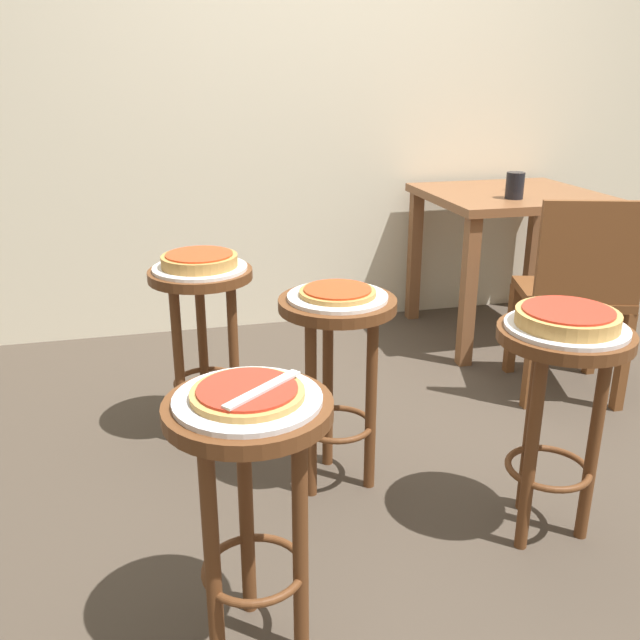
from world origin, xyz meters
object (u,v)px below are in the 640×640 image
(serving_plate_middle, at_px, (566,327))
(pizza_server_knife, at_px, (263,389))
(stool_rear, at_px, (203,315))
(wooden_chair, at_px, (577,291))
(pizza_foreground, at_px, (247,393))
(stool_leftside, at_px, (337,350))
(cup_near_edge, at_px, (515,186))
(serving_plate_rear, at_px, (200,268))
(serving_plate_leftside, at_px, (338,297))
(serving_plate_foreground, at_px, (248,399))
(pizza_leftside, at_px, (338,292))
(stool_foreground, at_px, (251,472))
(pizza_middle, at_px, (567,317))
(condiment_shaker, at_px, (515,183))
(stool_middle, at_px, (558,387))
(pizza_rear, at_px, (199,260))
(dining_table, at_px, (509,217))

(serving_plate_middle, xyz_separation_m, pizza_server_knife, (-0.87, -0.24, 0.03))
(stool_rear, xyz_separation_m, wooden_chair, (1.48, -0.04, -0.01))
(pizza_foreground, bearing_deg, stool_leftside, 59.59)
(pizza_foreground, distance_m, serving_plate_middle, 0.92)
(pizza_foreground, relative_size, cup_near_edge, 2.01)
(pizza_foreground, distance_m, stool_leftside, 0.75)
(serving_plate_rear, xyz_separation_m, pizza_server_knife, (0.04, -1.08, 0.03))
(serving_plate_leftside, height_order, pizza_server_knife, pizza_server_knife)
(serving_plate_foreground, relative_size, pizza_leftside, 1.35)
(stool_foreground, relative_size, serving_plate_leftside, 2.08)
(pizza_middle, bearing_deg, stool_leftside, 142.59)
(serving_plate_middle, bearing_deg, pizza_server_knife, -164.35)
(pizza_foreground, height_order, cup_near_edge, cup_near_edge)
(cup_near_edge, bearing_deg, condiment_shaker, 60.90)
(pizza_foreground, distance_m, pizza_leftside, 0.73)
(pizza_foreground, distance_m, cup_near_edge, 2.17)
(stool_middle, relative_size, serving_plate_rear, 1.95)
(serving_plate_foreground, relative_size, pizza_server_knife, 1.45)
(stool_foreground, xyz_separation_m, pizza_middle, (0.90, 0.22, 0.21))
(stool_leftside, distance_m, pizza_rear, 0.61)
(stool_middle, height_order, pizza_middle, pizza_middle)
(stool_leftside, height_order, serving_plate_leftside, serving_plate_leftside)
(serving_plate_leftside, bearing_deg, pizza_leftside, 0.00)
(serving_plate_leftside, height_order, serving_plate_rear, same)
(pizza_leftside, distance_m, wooden_chair, 1.19)
(pizza_middle, bearing_deg, pizza_foreground, -166.05)
(serving_plate_rear, xyz_separation_m, condiment_shaker, (1.60, 0.73, 0.13))
(serving_plate_foreground, bearing_deg, stool_middle, 13.95)
(stool_leftside, bearing_deg, serving_plate_foreground, -120.41)
(pizza_foreground, bearing_deg, condiment_shaker, 48.38)
(pizza_middle, bearing_deg, stool_foreground, -166.05)
(pizza_foreground, relative_size, serving_plate_middle, 0.74)
(serving_plate_foreground, relative_size, serving_plate_leftside, 1.03)
(pizza_leftside, bearing_deg, cup_near_edge, 40.85)
(serving_plate_middle, distance_m, wooden_chair, 1.00)
(pizza_leftside, bearing_deg, condiment_shaker, 43.57)
(stool_rear, relative_size, serving_plate_rear, 1.95)
(stool_foreground, bearing_deg, dining_table, 48.47)
(stool_rear, bearing_deg, pizza_server_knife, -87.71)
(cup_near_edge, bearing_deg, serving_plate_rear, -160.51)
(pizza_leftside, relative_size, pizza_server_knife, 1.07)
(serving_plate_middle, xyz_separation_m, dining_table, (0.66, 1.54, -0.04))
(stool_middle, distance_m, serving_plate_rear, 1.25)
(stool_middle, relative_size, serving_plate_leftside, 2.08)
(condiment_shaker, bearing_deg, pizza_foreground, -131.62)
(pizza_foreground, distance_m, wooden_chair, 1.80)
(wooden_chair, bearing_deg, pizza_foreground, -145.42)
(serving_plate_middle, relative_size, stool_rear, 0.51)
(stool_foreground, height_order, pizza_foreground, pizza_foreground)
(pizza_rear, height_order, cup_near_edge, cup_near_edge)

